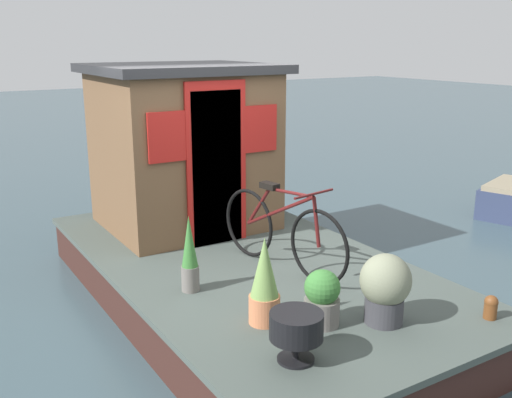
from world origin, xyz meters
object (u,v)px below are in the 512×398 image
houseboat_cabin (184,146)px  potted_plant_fern (264,283)px  potted_plant_rosemary (322,298)px  potted_plant_ivy (385,287)px  charcoal_grill (296,327)px  potted_plant_succulent (190,255)px  mooring_bollard (491,306)px  bicycle (282,231)px

houseboat_cabin → potted_plant_fern: (-2.73, 0.59, -0.64)m
houseboat_cabin → potted_plant_rosemary: 3.10m
potted_plant_ivy → potted_plant_fern: 0.96m
potted_plant_fern → charcoal_grill: bearing=168.6°
charcoal_grill → houseboat_cabin: bearing=-12.1°
houseboat_cabin → potted_plant_succulent: 2.12m
houseboat_cabin → potted_plant_rosemary: bearing=175.8°
potted_plant_ivy → mooring_bollard: (-0.41, -0.79, -0.20)m
mooring_bollard → potted_plant_succulent: bearing=45.7°
houseboat_cabin → charcoal_grill: size_ratio=5.32×
bicycle → potted_plant_rosemary: bearing=161.1°
houseboat_cabin → potted_plant_fern: size_ratio=2.83×
potted_plant_rosemary → mooring_bollard: (-0.65, -1.24, -0.12)m
houseboat_cabin → potted_plant_succulent: (-1.85, 0.83, -0.64)m
houseboat_cabin → mooring_bollard: houseboat_cabin is taller
bicycle → potted_plant_rosemary: (-1.15, 0.40, -0.17)m
potted_plant_ivy → mooring_bollard: potted_plant_ivy is taller
potted_plant_fern → charcoal_grill: 0.63m
charcoal_grill → potted_plant_ivy: bearing=-83.7°
potted_plant_fern → potted_plant_rosemary: 0.47m
mooring_bollard → houseboat_cabin: bearing=15.6°
potted_plant_fern → potted_plant_succulent: (0.88, 0.23, -0.01)m
houseboat_cabin → potted_plant_rosemary: (-3.00, 0.22, -0.75)m
bicycle → potted_plant_succulent: (-0.00, 1.00, -0.06)m
potted_plant_rosemary → mooring_bollard: size_ratio=2.30×
bicycle → potted_plant_fern: bearing=139.1°
bicycle → potted_plant_rosemary: size_ratio=3.66×
potted_plant_rosemary → potted_plant_ivy: bearing=-117.7°
potted_plant_succulent → potted_plant_rosemary: bearing=-152.3°
bicycle → potted_plant_fern: size_ratio=2.34×
bicycle → potted_plant_rosemary: bicycle is taller
potted_plant_succulent → potted_plant_rosemary: size_ratio=1.54×
potted_plant_succulent → houseboat_cabin: bearing=-24.1°
potted_plant_rosemary → mooring_bollard: 1.40m
potted_plant_ivy → potted_plant_fern: (0.50, 0.82, 0.04)m
bicycle → mooring_bollard: bicycle is taller
bicycle → charcoal_grill: size_ratio=4.40×
potted_plant_rosemary → charcoal_grill: (-0.34, 0.49, 0.03)m
houseboat_cabin → charcoal_grill: (-3.34, 0.72, -0.72)m
potted_plant_ivy → charcoal_grill: bearing=96.3°
potted_plant_ivy → potted_plant_rosemary: potted_plant_ivy is taller
potted_plant_succulent → mooring_bollard: 2.59m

